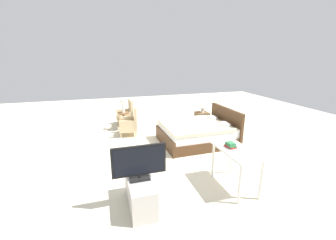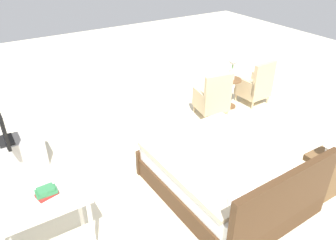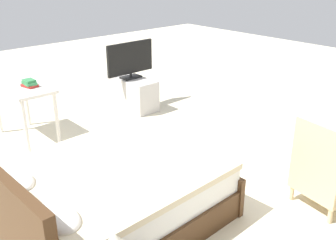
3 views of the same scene
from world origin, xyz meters
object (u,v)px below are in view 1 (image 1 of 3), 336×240
Objects in this scene: armchair_by_window_right at (130,124)px; side_table at (124,119)px; vanity_desk at (236,156)px; tv_stand at (140,192)px; flower_vase at (123,104)px; armchair_by_window_left at (126,115)px; book_stack at (231,145)px; nightstand at (202,120)px; bed at (198,133)px; tv_flatscreen at (139,162)px; table_lamp at (202,106)px.

side_table is (-0.56, -0.14, 0.00)m from armchair_by_window_right.
vanity_desk reaches higher than side_table.
flower_vase is at bearing 177.70° from tv_stand.
book_stack is at bearing 17.97° from armchair_by_window_left.
nightstand is (0.06, 2.42, -0.08)m from armchair_by_window_right.
tv_stand is at bearing -4.97° from armchair_by_window_right.
nightstand is at bearing 150.25° from bed.
bed reaches higher than nightstand.
flower_vase is 4.11m from tv_flatscreen.
armchair_by_window_right is 3.56m from tv_stand.
book_stack is (3.30, -0.97, 0.52)m from nightstand.
flower_vase is at bearing -103.59° from nightstand.
armchair_by_window_left is 0.77m from flower_vase.
vanity_desk is at bearing 22.06° from flower_vase.
side_table is 2.67m from table_lamp.
armchair_by_window_left reaches higher than table_lamp.
flower_vase reaches higher than table_lamp.
armchair_by_window_left is 4.69m from tv_flatscreen.
armchair_by_window_left is 4.67m from tv_stand.
table_lamp is (0.62, 2.57, -0.10)m from flower_vase.
flower_vase is 4.39m from vanity_desk.
bed is 1.30m from nightstand.
bed is 3.15m from tv_stand.
bed is 2.67m from flower_vase.
vanity_desk is at bearing -6.82° from bed.
tv_flatscreen is 1.82m from vanity_desk.
tv_flatscreen is 1.77m from book_stack.
armchair_by_window_left reaches higher than nightstand.
table_lamp is (-1.13, 0.65, 0.49)m from bed.
vanity_desk is at bearing -15.01° from nightstand.
tv_flatscreen is (4.66, -0.31, 0.43)m from armchair_by_window_left.
tv_flatscreen reaches higher than nightstand.
bed reaches higher than armchair_by_window_left.
armchair_by_window_right is 0.58m from side_table.
side_table is at bearing 177.70° from tv_stand.
flower_vase is 1.45× the size of table_lamp.
book_stack is at bearing 22.15° from side_table.
book_stack is at bearing 95.98° from tv_flatscreen.
armchair_by_window_right reaches higher than table_lamp.
flower_vase is at bearing -157.94° from vanity_desk.
flower_vase reaches higher than book_stack.
armchair_by_window_right is 0.96× the size of tv_stand.
armchair_by_window_right reaches higher than book_stack.
book_stack is at bearing 95.90° from tv_stand.
armchair_by_window_right reaches higher than nightstand.
armchair_by_window_left reaches higher than side_table.
flower_vase reaches higher than armchair_by_window_right.
tv_stand is at bearing -88.55° from vanity_desk.
tv_flatscreen is (4.11, -0.16, 0.43)m from side_table.
book_stack is (3.30, -0.97, 0.02)m from table_lamp.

